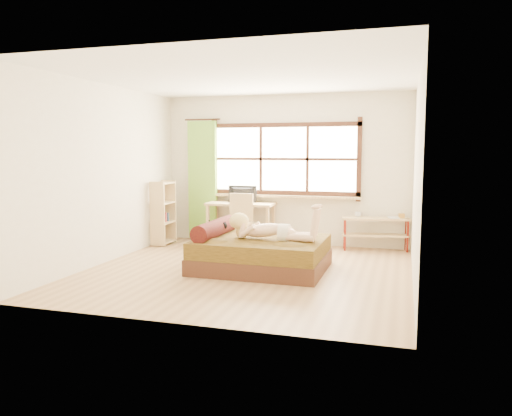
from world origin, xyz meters
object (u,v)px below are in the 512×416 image
(pipe_shelf, at_px, (376,226))
(bookshelf, at_px, (163,212))
(bed, at_px, (258,252))
(woman, at_px, (271,220))
(chair, at_px, (240,218))
(kitten, at_px, (217,228))
(desk, at_px, (241,208))

(pipe_shelf, height_order, bookshelf, bookshelf)
(bed, xyz_separation_m, woman, (0.20, -0.05, 0.48))
(bed, xyz_separation_m, bookshelf, (-2.20, 1.37, 0.34))
(pipe_shelf, bearing_deg, bookshelf, 179.13)
(chair, distance_m, bookshelf, 1.45)
(kitten, bearing_deg, bed, -7.82)
(bookshelf, bearing_deg, bed, -32.56)
(bed, distance_m, woman, 0.52)
(woman, bearing_deg, bookshelf, 149.96)
(bed, distance_m, chair, 1.64)
(woman, xyz_separation_m, desk, (-1.05, 1.84, -0.07))
(chair, distance_m, pipe_shelf, 2.36)
(kitten, height_order, pipe_shelf, kitten)
(woman, height_order, kitten, woman)
(bed, bearing_deg, chair, 118.65)
(woman, relative_size, kitten, 4.67)
(woman, relative_size, desk, 1.03)
(kitten, distance_m, desk, 1.70)
(bookshelf, bearing_deg, chair, 1.44)
(woman, height_order, desk, woman)
(pipe_shelf, xyz_separation_m, bookshelf, (-3.75, -0.54, 0.17))
(bed, bearing_deg, pipe_shelf, 51.60)
(chair, bearing_deg, kitten, -87.48)
(bed, height_order, bookshelf, bookshelf)
(desk, xyz_separation_m, bookshelf, (-1.35, -0.42, -0.08))
(bed, bearing_deg, bookshelf, 148.73)
(pipe_shelf, distance_m, bookshelf, 3.79)
(bed, height_order, kitten, bed)
(woman, relative_size, bookshelf, 1.11)
(woman, bearing_deg, kitten, 170.79)
(bed, xyz_separation_m, kitten, (-0.67, 0.10, 0.32))
(bookshelf, bearing_deg, woman, -31.33)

